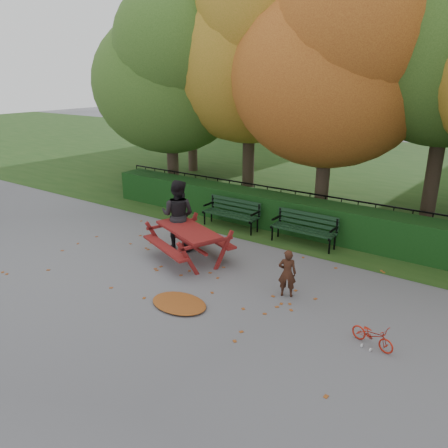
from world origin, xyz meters
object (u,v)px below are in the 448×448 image
Objects in this scene: bench_right at (305,226)px; picnic_table at (188,235)px; bench_left at (232,211)px; adult at (178,215)px; tree_b at (256,44)px; tree_f at (193,44)px; tree_c at (339,61)px; tree_a at (172,72)px; child at (287,273)px; bicycle at (373,335)px.

picnic_table is at bearing -125.86° from bench_right.
adult reaches higher than bench_left.
bench_right is at bearing -40.67° from tree_b.
tree_f reaches higher than tree_b.
tree_c is 3.32× the size of picnic_table.
tree_b is at bearing -97.89° from adult.
tree_f reaches higher than tree_c.
child is at bearing -33.59° from tree_a.
bicycle is at bearing -39.42° from tree_f.
tree_b is at bearing -75.84° from child.
adult is at bearing -95.78° from bench_left.
child is at bearing 84.77° from bicycle.
child is at bearing -76.59° from tree_c.
tree_f is 9.56m from bench_left.
tree_b reaches higher than picnic_table.
bench_left is 2.24× the size of bicycle.
tree_b is 10.77m from bicycle.
bicycle is (3.04, -3.72, -0.31)m from bench_right.
tree_a is at bearing -156.95° from tree_b.
picnic_table is 5.09m from bicycle.
tree_f is at bearing 157.65° from tree_c.
tree_f is 11.42× the size of bicycle.
adult is at bearing -54.20° from tree_f.
tree_f is 13.54m from child.
bench_right is at bearing 75.48° from picnic_table.
child is at bearing -42.66° from tree_f.
tree_c is at bearing -135.43° from adult.
tree_f reaches higher than bench_left.
tree_a is at bearing -62.02° from tree_f.
picnic_table is at bearing -74.19° from tree_b.
tree_c reaches higher than picnic_table.
adult is (5.61, -7.77, -4.74)m from tree_f.
bench_right is at bearing -94.55° from child.
child reaches higher than bicycle.
bench_right is 3.29m from picnic_table.
bench_right is (2.40, 0.00, 0.00)m from bench_left.
bicycle is at bearing -50.82° from bench_right.
tree_b is 6.97m from adult.
bicycle is (5.44, -3.72, -0.31)m from bench_left.
bicycle is (6.58, -6.77, -5.19)m from tree_b.
tree_a is 0.81× the size of tree_f.
tree_a reaches higher than bench_right.
adult is at bearing 169.83° from picnic_table.
bench_right is at bearing -157.31° from adult.
tree_c is at bearing 46.64° from bench_left.
adult is (-2.36, -4.50, -3.88)m from tree_c.
tree_a reaches higher than adult.
tree_b is 5.32m from tree_f.
child is (4.52, -5.99, -4.88)m from tree_b.
tree_f reaches higher than adult.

